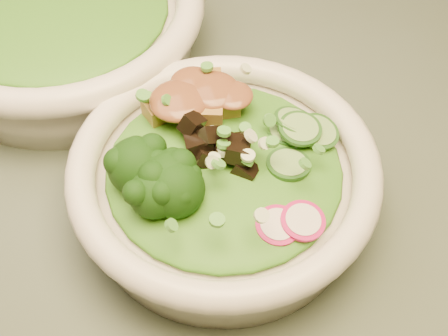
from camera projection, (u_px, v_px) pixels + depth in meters
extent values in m
cube|color=#434E41|center=(298.00, 169.00, 0.61)|extent=(1.20, 0.80, 0.03)
cylinder|color=white|center=(224.00, 191.00, 0.55)|extent=(0.24, 0.24, 0.05)
torus|color=white|center=(224.00, 167.00, 0.52)|extent=(0.27, 0.27, 0.03)
cylinder|color=white|center=(63.00, 36.00, 0.67)|extent=(0.27, 0.27, 0.06)
torus|color=white|center=(56.00, 6.00, 0.64)|extent=(0.31, 0.31, 0.03)
ellipsoid|color=#316B16|center=(224.00, 167.00, 0.52)|extent=(0.20, 0.20, 0.02)
ellipsoid|color=#316B16|center=(56.00, 8.00, 0.64)|extent=(0.20, 0.20, 0.02)
ellipsoid|color=brown|center=(194.00, 98.00, 0.54)|extent=(0.07, 0.06, 0.02)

